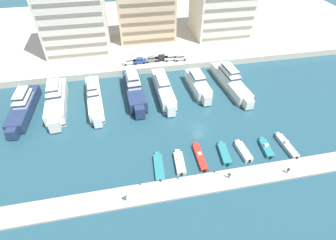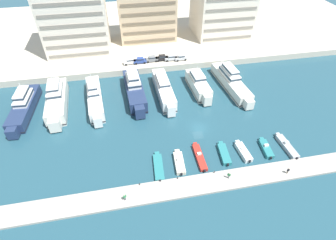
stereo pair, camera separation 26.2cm
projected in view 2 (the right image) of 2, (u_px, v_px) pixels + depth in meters
name	position (u px, v px, depth m)	size (l,w,h in m)	color
ground_plane	(199.00, 128.00, 64.82)	(400.00, 400.00, 0.00)	#234C5B
quay_promenade	(158.00, 27.00, 110.85)	(180.00, 70.00, 2.08)	beige
pier_dock	(222.00, 181.00, 52.53)	(120.00, 4.63, 0.51)	#A8A399
yacht_navy_far_left	(24.00, 106.00, 68.17)	(5.48, 20.63, 7.43)	navy
yacht_ivory_left	(57.00, 100.00, 69.59)	(5.89, 20.79, 8.39)	silver
yacht_white_mid_left	(95.00, 97.00, 70.81)	(5.20, 20.75, 7.96)	white
yacht_navy_center_left	(134.00, 89.00, 73.34)	(5.39, 20.79, 8.44)	navy
yacht_white_center	(164.00, 89.00, 73.85)	(4.17, 20.27, 6.80)	white
yacht_ivory_center_right	(198.00, 84.00, 75.77)	(4.69, 16.12, 6.83)	silver
yacht_ivory_mid_right	(231.00, 81.00, 77.08)	(5.80, 22.79, 7.69)	silver
motorboat_teal_far_left	(158.00, 167.00, 55.16)	(2.37, 7.97, 0.81)	teal
motorboat_cream_left	(179.00, 162.00, 55.85)	(2.29, 6.89, 1.47)	beige
motorboat_red_mid_left	(199.00, 157.00, 57.11)	(1.62, 8.27, 1.24)	red
motorboat_teal_center_left	(224.00, 154.00, 57.76)	(2.37, 6.92, 0.95)	teal
motorboat_white_center	(243.00, 152.00, 58.11)	(2.12, 6.46, 1.47)	white
motorboat_teal_center_right	(266.00, 148.00, 58.98)	(2.23, 6.33, 1.44)	teal
motorboat_grey_mid_right	(287.00, 146.00, 59.45)	(1.99, 8.25, 1.56)	#9EA3A8
car_white_far_left	(130.00, 61.00, 84.22)	(4.18, 2.08, 1.80)	white
car_blue_left	(140.00, 60.00, 84.63)	(4.12, 1.96, 1.80)	#28428E
car_grey_mid_left	(152.00, 59.00, 85.44)	(4.16, 2.05, 1.80)	slate
car_black_center_left	(162.00, 58.00, 86.01)	(4.10, 1.93, 1.80)	black
car_silver_center	(171.00, 58.00, 86.06)	(4.10, 1.92, 1.80)	#B7BCC1
car_silver_center_right	(181.00, 57.00, 86.19)	(4.19, 2.10, 1.80)	#B7BCC1
apartment_block_far_left	(73.00, 11.00, 84.28)	(21.22, 15.10, 28.07)	silver
apartment_block_left	(146.00, 11.00, 94.16)	(20.51, 13.24, 21.30)	#C6AD89
apartment_block_mid_left	(223.00, 1.00, 95.84)	(20.44, 18.25, 26.07)	silver
pedestrian_near_edge	(229.00, 175.00, 52.11)	(0.54, 0.45, 1.66)	#4C515B
pedestrian_mid_deck	(125.00, 197.00, 48.38)	(0.57, 0.41, 1.66)	#4C515B
pedestrian_far_side	(288.00, 170.00, 53.06)	(0.62, 0.22, 1.59)	#7A6B56
bollard_west	(140.00, 184.00, 51.35)	(0.20, 0.20, 0.61)	#2D2D33
bollard_west_mid	(178.00, 178.00, 52.45)	(0.20, 0.20, 0.61)	#2D2D33
bollard_east_mid	(214.00, 172.00, 53.55)	(0.20, 0.20, 0.61)	#2D2D33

